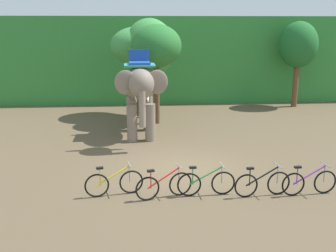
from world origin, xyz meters
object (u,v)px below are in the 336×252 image
Objects in this scene: tree_far_left at (138,46)px; tree_right at (298,46)px; tree_far_right at (150,49)px; bike_black at (262,183)px; bike_green at (206,183)px; bike_purple at (309,182)px; elephant at (140,88)px; bike_red at (164,185)px; bike_yellow at (114,183)px; tree_center at (156,47)px.

tree_far_left is 9.59m from tree_right.
bike_black is (2.88, -10.64, -3.24)m from tree_far_right.
bike_green is 1.00× the size of bike_purple.
bike_green is at bearing -80.35° from tree_far_left.
bike_black is at bearing -72.63° from tree_far_left.
elephant is 2.51× the size of bike_red.
tree_right is 16.48m from bike_yellow.
bike_purple is at bearing -66.68° from tree_center.
tree_far_left is 0.92× the size of tree_far_right.
tree_center is at bearing 88.48° from bike_red.
bike_green is (-7.56, -12.72, -3.27)m from tree_right.
elephant is 2.43× the size of bike_green.
tree_far_right is 10.85m from bike_yellow.
tree_right is at bearing 59.27° from bike_green.
elephant is 6.78m from bike_red.
bike_purple is (3.97, -9.21, -3.41)m from tree_center.
bike_purple is at bearing -3.92° from bike_yellow.
bike_green is 1.62m from bike_black.
bike_black is at bearing -5.99° from bike_green.
bike_red and bike_black have the same top height.
bike_yellow is at bearing 176.08° from bike_purple.
bike_red is (0.63, -10.97, -3.34)m from tree_far_left.
bike_black is (2.83, -0.08, 0.00)m from bike_red.
elephant is at bearing 126.10° from bike_purple.
bike_purple is (1.38, -0.01, 0.00)m from bike_black.
tree_right is 14.07m from bike_purple.
bike_yellow is 4.28m from bike_black.
bike_purple is (4.84, -11.06, -3.34)m from tree_far_left.
tree_far_right is at bearing 90.28° from bike_red.
tree_far_right is 11.04m from bike_red.
bike_yellow is (-1.38, -10.26, -3.24)m from tree_far_right.
bike_red is 0.97× the size of bike_black.
tree_far_right is at bearing 82.39° from elephant.
tree_far_left is 2.83× the size of bike_yellow.
bike_red is (-0.24, -9.12, -3.41)m from tree_center.
tree_far_left reaches higher than bike_red.
bike_yellow is 1.02× the size of bike_red.
tree_far_left is 11.49m from bike_red.
elephant is at bearing -107.67° from tree_center.
bike_black is (-5.95, -12.89, -3.27)m from tree_right.
tree_far_right reaches higher than tree_center.
tree_right is at bearing 14.28° from tree_far_right.
bike_black is (2.59, -9.21, -3.41)m from tree_center.
bike_green and bike_purple have the same top height.
elephant is 2.43× the size of bike_purple.
tree_far_left is 11.54m from bike_green.
bike_green is at bearing -74.20° from elephant.
tree_far_left is 0.94× the size of tree_right.
tree_center is at bearing 72.33° from elephant.
bike_yellow is 5.66m from bike_purple.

